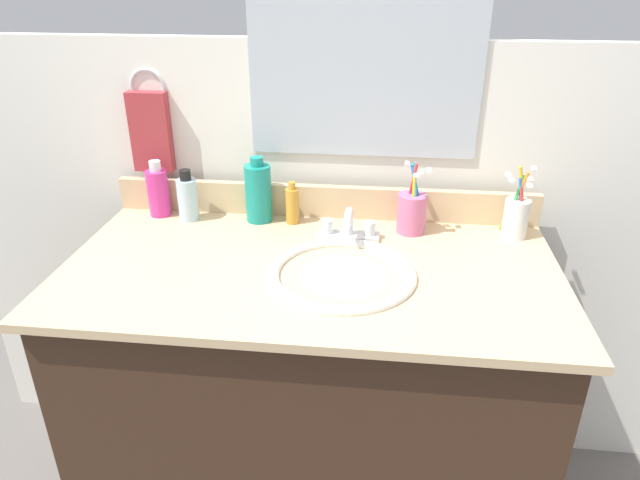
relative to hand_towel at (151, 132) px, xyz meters
The scene contains 15 objects.
vanity_cabinet 0.87m from the hand_towel, 33.31° to the right, with size 1.12×0.57×0.81m, color #382316.
countertop 0.62m from the hand_towel, 33.31° to the right, with size 1.17×0.62×0.02m, color #D1B284.
backsplash 0.52m from the hand_towel, ahead, with size 1.17×0.02×0.09m, color #D1B284.
back_wall 0.63m from the hand_towel, ahead, with size 2.27×0.04×1.30m, color white.
mirror_panel 0.63m from the hand_towel, ahead, with size 0.60×0.01×0.56m, color #B2BCC6.
towel_ring 0.12m from the hand_towel, 90.00° to the left, with size 0.10×0.10×0.01m, color silver.
hand_towel is the anchor object (origin of this frame).
sink_basin 0.71m from the hand_towel, 32.14° to the right, with size 0.34×0.34×0.11m.
faucet 0.62m from the hand_towel, 15.84° to the right, with size 0.16×0.10×0.08m.
bottle_oil_amber 0.44m from the hand_towel, 10.59° to the right, with size 0.04×0.04×0.12m.
bottle_gel_clear 0.21m from the hand_towel, 36.03° to the right, with size 0.05×0.05×0.14m.
bottle_soap_pink 0.17m from the hand_towel, 67.55° to the right, with size 0.06×0.06×0.16m.
bottle_mouthwash_teal 0.35m from the hand_towel, 12.35° to the right, with size 0.07×0.07×0.18m.
cup_white_ceramic 1.01m from the hand_towel, ahead, with size 0.08×0.06×0.19m.
cup_pink 0.75m from the hand_towel, ahead, with size 0.08×0.08×0.19m.
Camera 1 is at (0.16, -1.17, 1.48)m, focal length 32.13 mm.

